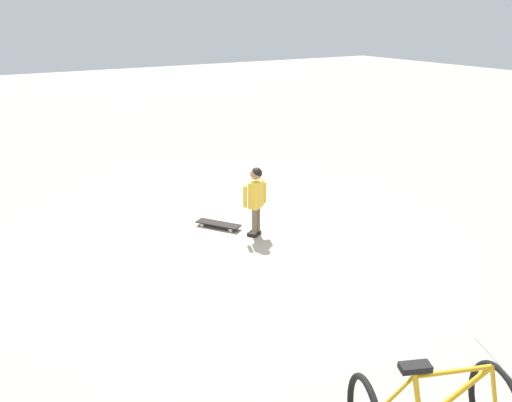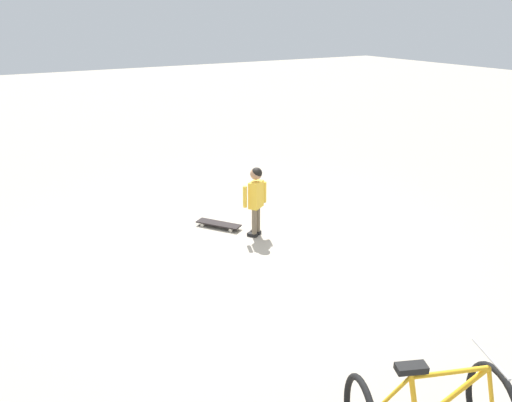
% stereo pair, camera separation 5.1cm
% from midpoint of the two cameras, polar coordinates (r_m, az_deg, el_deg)
% --- Properties ---
extents(ground_plane, '(50.00, 50.00, 0.00)m').
position_cam_midpoint_polar(ground_plane, '(7.44, -1.06, -4.66)').
color(ground_plane, '#9E9384').
extents(child_person, '(0.41, 0.26, 1.06)m').
position_cam_midpoint_polar(child_person, '(7.42, -0.21, 0.77)').
color(child_person, brown).
rests_on(child_person, ground).
extents(skateboard, '(0.56, 0.70, 0.07)m').
position_cam_midpoint_polar(skateboard, '(7.93, -4.41, -2.59)').
color(skateboard, black).
rests_on(skateboard, ground).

